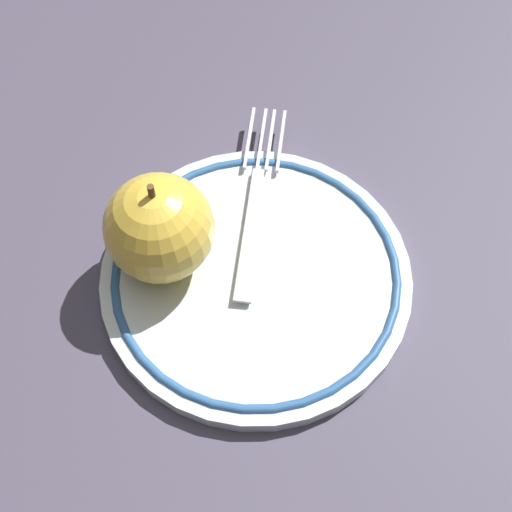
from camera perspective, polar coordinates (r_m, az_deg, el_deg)
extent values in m
plane|color=#484255|center=(0.49, -0.57, -1.44)|extent=(2.00, 2.00, 0.00)
cylinder|color=silver|center=(0.49, 0.00, -1.75)|extent=(0.21, 0.21, 0.01)
torus|color=#2F5D96|center=(0.48, 0.00, -1.40)|extent=(0.20, 0.20, 0.01)
sphere|color=gold|center=(0.46, -7.67, 2.69)|extent=(0.07, 0.07, 0.07)
cylinder|color=brown|center=(0.43, -8.28, 5.58)|extent=(0.00, 0.00, 0.01)
cube|color=silver|center=(0.49, -0.50, 1.07)|extent=(0.09, 0.02, 0.00)
cube|color=silver|center=(0.52, 0.26, 6.15)|extent=(0.02, 0.01, 0.00)
cube|color=silver|center=(0.54, 2.02, 9.19)|extent=(0.06, 0.00, 0.00)
cube|color=silver|center=(0.54, 1.17, 9.27)|extent=(0.06, 0.00, 0.00)
cube|color=silver|center=(0.54, 0.32, 9.35)|extent=(0.06, 0.00, 0.00)
cube|color=silver|center=(0.54, -0.54, 9.43)|extent=(0.06, 0.00, 0.00)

